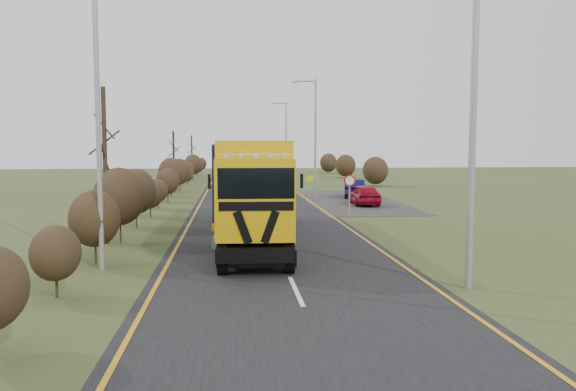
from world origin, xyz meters
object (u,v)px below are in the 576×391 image
at_px(car_blue_sedan, 355,189).
at_px(speed_sign, 350,188).
at_px(car_red_hatchback, 364,195).
at_px(streetlight_near, 470,115).
at_px(lorry, 249,184).

height_order(car_blue_sedan, speed_sign, speed_sign).
relative_size(car_red_hatchback, streetlight_near, 0.47).
distance_m(lorry, car_blue_sedan, 19.76).
xyz_separation_m(lorry, speed_sign, (5.60, 6.70, -0.67)).
bearing_deg(car_blue_sedan, streetlight_near, 96.09).
bearing_deg(car_red_hatchback, streetlight_near, 85.26).
xyz_separation_m(lorry, car_blue_sedan, (8.36, 17.83, -1.57)).
xyz_separation_m(car_red_hatchback, streetlight_near, (-2.37, -21.26, 3.92)).
bearing_deg(streetlight_near, lorry, 121.93).
xyz_separation_m(streetlight_near, speed_sign, (0.16, 15.45, -3.02)).
distance_m(car_blue_sedan, speed_sign, 11.50).
xyz_separation_m(car_blue_sedan, streetlight_near, (-2.92, -26.57, 3.92)).
height_order(lorry, speed_sign, lorry).
bearing_deg(lorry, car_red_hatchback, 59.73).
distance_m(streetlight_near, speed_sign, 15.74).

